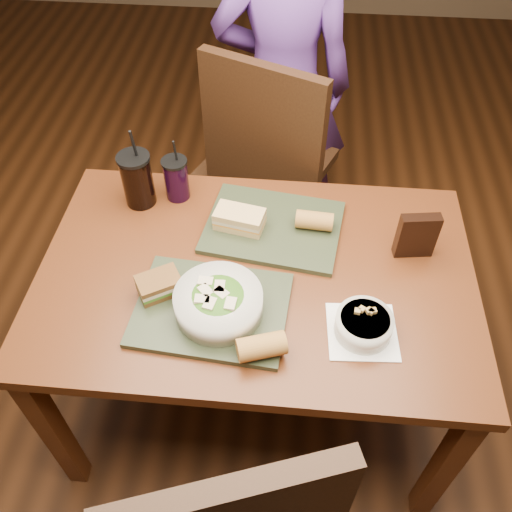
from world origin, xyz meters
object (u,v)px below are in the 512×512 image
(tray_near, at_px, (212,309))
(chip_bag, at_px, (417,236))
(sandwich_near, at_px, (159,285))
(sandwich_far, at_px, (240,219))
(chair_far, at_px, (264,163))
(cup_berry, at_px, (176,178))
(baguette_far, at_px, (314,221))
(tray_far, at_px, (273,227))
(salad_bowl, at_px, (218,302))
(diner, at_px, (283,88))
(cup_cola, at_px, (137,179))
(baguette_near, at_px, (262,347))
(soup_bowl, at_px, (364,325))
(dining_table, at_px, (256,291))

(tray_near, bearing_deg, chip_bag, 25.40)
(sandwich_near, bearing_deg, sandwich_far, 55.25)
(chair_far, distance_m, sandwich_far, 0.56)
(chair_far, distance_m, cup_berry, 0.51)
(sandwich_far, distance_m, baguette_far, 0.23)
(tray_far, xyz_separation_m, salad_bowl, (-0.13, -0.35, 0.05))
(cup_berry, bearing_deg, sandwich_near, -86.00)
(chair_far, relative_size, diner, 0.70)
(cup_cola, relative_size, chip_bag, 1.89)
(baguette_near, bearing_deg, chip_bag, 43.71)
(soup_bowl, distance_m, baguette_near, 0.28)
(cup_berry, bearing_deg, sandwich_far, -32.48)
(dining_table, distance_m, baguette_near, 0.32)
(sandwich_near, bearing_deg, baguette_far, 34.76)
(soup_bowl, relative_size, chip_bag, 1.29)
(tray_far, distance_m, baguette_near, 0.47)
(chip_bag, bearing_deg, dining_table, -173.94)
(baguette_far, bearing_deg, sandwich_far, -176.08)
(diner, height_order, sandwich_near, diner)
(sandwich_near, bearing_deg, tray_far, 44.43)
(dining_table, relative_size, chip_bag, 8.51)
(diner, xyz_separation_m, baguette_far, (0.15, -0.79, 0.01))
(soup_bowl, xyz_separation_m, cup_cola, (-0.72, 0.46, 0.06))
(chip_bag, bearing_deg, salad_bowl, -161.14)
(cup_berry, bearing_deg, diner, 64.54)
(diner, bearing_deg, salad_bowl, 84.35)
(chair_far, height_order, salad_bowl, chair_far)
(chip_bag, bearing_deg, tray_near, -162.77)
(dining_table, distance_m, chip_bag, 0.51)
(tray_near, bearing_deg, baguette_far, 51.03)
(cup_cola, bearing_deg, baguette_far, -8.79)
(cup_berry, bearing_deg, tray_near, -68.74)
(dining_table, distance_m, tray_near, 0.22)
(baguette_far, xyz_separation_m, chip_bag, (0.30, -0.07, 0.03))
(chip_bag, bearing_deg, soup_bowl, -126.06)
(sandwich_far, xyz_separation_m, baguette_far, (0.23, 0.02, -0.00))
(salad_bowl, bearing_deg, dining_table, 62.09)
(tray_far, xyz_separation_m, cup_berry, (-0.33, 0.13, 0.07))
(diner, height_order, cup_berry, diner)
(salad_bowl, height_order, sandwich_near, salad_bowl)
(tray_far, height_order, sandwich_near, sandwich_near)
(chair_far, height_order, baguette_near, chair_far)
(tray_near, distance_m, baguette_far, 0.44)
(chair_far, relative_size, sandwich_far, 6.65)
(sandwich_near, bearing_deg, cup_berry, 94.00)
(tray_far, xyz_separation_m, sandwich_far, (-0.11, -0.01, 0.04))
(cup_cola, height_order, chip_bag, cup_cola)
(baguette_near, bearing_deg, soup_bowl, 21.04)
(tray_near, bearing_deg, cup_cola, 124.91)
(cup_cola, bearing_deg, salad_bowl, -53.64)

